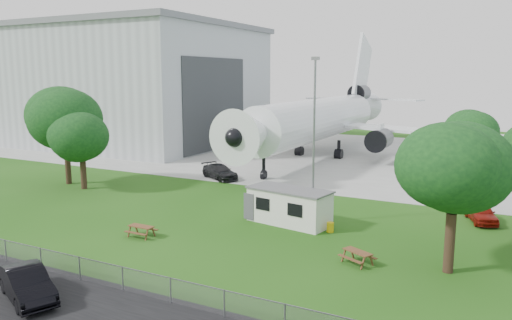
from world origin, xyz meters
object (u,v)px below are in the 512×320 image
at_px(picnic_west, 142,237).
at_px(airliner, 322,117).
at_px(hangar, 117,84).
at_px(car_centre_sedan, 27,284).
at_px(site_cabin, 289,206).
at_px(picnic_east, 357,264).

bearing_deg(picnic_west, airliner, 91.88).
relative_size(hangar, car_centre_sedan, 8.88).
bearing_deg(hangar, picnic_west, -45.93).
height_order(airliner, site_cabin, airliner).
distance_m(site_cabin, car_centre_sedan, 18.65).
bearing_deg(site_cabin, airliner, 105.96).
height_order(site_cabin, picnic_east, site_cabin).
distance_m(hangar, picnic_west, 54.13).
height_order(airliner, picnic_east, airliner).
distance_m(hangar, site_cabin, 54.94).
relative_size(hangar, picnic_west, 23.89).
bearing_deg(picnic_east, picnic_west, -145.43).
height_order(hangar, airliner, hangar).
bearing_deg(car_centre_sedan, picnic_west, 32.05).
height_order(hangar, picnic_west, hangar).
bearing_deg(car_centre_sedan, airliner, 26.97).
relative_size(picnic_east, car_centre_sedan, 0.37).
distance_m(site_cabin, picnic_west, 10.79).
bearing_deg(picnic_east, airliner, 140.10).
height_order(airliner, picnic_west, airliner).
bearing_deg(car_centre_sedan, hangar, 62.47).
relative_size(site_cabin, picnic_west, 3.85).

